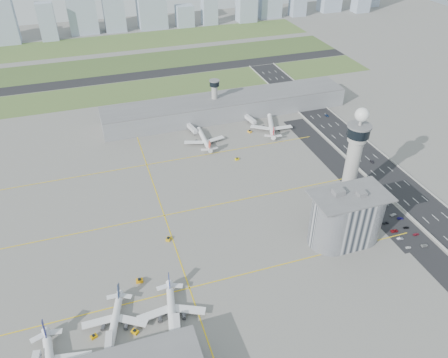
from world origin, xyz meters
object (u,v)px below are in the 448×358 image
object	(u,v)px
car_lot_7	(416,234)
car_hw_1	(372,162)
tug_0	(94,336)
airplane_far_b	(271,123)
car_lot_1	(400,238)
car_hw_2	(327,115)
car_lot_0	(408,247)
jet_bridge_near_2	(178,343)
jet_bridge_far_0	(189,126)
jet_bridge_far_1	(246,118)
car_lot_8	(406,228)
car_lot_9	(400,218)
admin_building	(346,217)
airplane_near_b	(114,320)
car_lot_10	(393,215)
airplane_near_c	(171,310)
car_lot_2	(394,231)
car_lot_11	(386,205)
car_lot_5	(374,210)
car_lot_3	(386,223)
car_hw_4	(284,91)
secondary_tower	(215,95)
tug_4	(237,159)
tug_5	(250,131)
tug_2	(140,280)
car_lot_4	(380,217)
tug_3	(168,239)
control_tower	(354,154)
car_lot_6	(425,245)
tug_1	(135,331)

from	to	relation	value
car_lot_7	car_hw_1	xyz separation A→B (m)	(21.16, 74.82, 0.05)
tug_0	airplane_far_b	bearing A→B (deg)	-64.32
car_lot_1	car_hw_2	world-z (taller)	car_lot_1
airplane_far_b	car_lot_0	bearing A→B (deg)	-154.77
jet_bridge_near_2	jet_bridge_far_0	world-z (taller)	same
jet_bridge_far_1	car_lot_8	xyz separation A→B (m)	(40.07, -158.38, -2.27)
car_lot_1	car_lot_9	xyz separation A→B (m)	(11.22, 15.01, 0.01)
admin_building	jet_bridge_near_2	distance (m)	112.69
airplane_near_b	car_lot_10	size ratio (longest dim) A/B	8.36
jet_bridge_far_1	airplane_near_c	bearing A→B (deg)	-40.51
car_lot_9	car_lot_10	distance (m)	4.63
car_lot_2	car_lot_11	bearing A→B (deg)	-16.82
car_lot_7	car_lot_0	bearing A→B (deg)	123.27
airplane_near_b	car_lot_5	bearing A→B (deg)	118.05
car_lot_0	car_hw_2	bearing A→B (deg)	-6.55
car_lot_3	car_hw_4	xyz separation A→B (m)	(25.14, 197.33, 0.03)
car_hw_2	car_lot_2	bearing A→B (deg)	-109.98
secondary_tower	jet_bridge_far_0	bearing A→B (deg)	-147.26
tug_4	car_lot_2	bearing A→B (deg)	16.59
tug_5	car_lot_3	bearing A→B (deg)	85.27
car_lot_1	tug_2	bearing A→B (deg)	90.84
tug_4	car_hw_4	xyz separation A→B (m)	(84.71, 102.40, -0.21)
airplane_near_c	car_lot_4	distance (m)	139.16
airplane_far_b	car_lot_8	size ratio (longest dim) A/B	11.96
car_lot_2	car_hw_2	bearing A→B (deg)	-7.01
airplane_far_b	car_lot_9	size ratio (longest dim) A/B	10.60
airplane_near_b	car_lot_4	xyz separation A→B (m)	(161.32, 28.07, -4.46)
airplane_near_c	car_lot_3	xyz separation A→B (m)	(135.45, 25.85, -4.75)
car_lot_9	car_hw_2	size ratio (longest dim) A/B	0.89
airplane_near_c	tug_4	size ratio (longest dim) A/B	13.59
jet_bridge_far_0	car_lot_7	world-z (taller)	jet_bridge_far_0
car_lot_1	tug_3	bearing A→B (deg)	78.65
car_lot_4	car_lot_9	bearing A→B (deg)	-109.62
car_lot_11	car_lot_9	bearing A→B (deg)	176.05
tug_4	car_hw_2	bearing A→B (deg)	99.58
car_lot_5	car_lot_9	bearing A→B (deg)	-130.48
control_tower	jet_bridge_near_2	world-z (taller)	control_tower
airplane_far_b	car_lot_7	bearing A→B (deg)	-150.08
car_hw_1	car_lot_7	bearing A→B (deg)	-102.24
tug_5	car_lot_0	world-z (taller)	tug_5
car_lot_0	car_lot_4	distance (m)	27.18
car_lot_2	car_hw_2	xyz separation A→B (m)	(37.49, 144.58, -0.04)
airplane_near_c	car_lot_6	bearing A→B (deg)	100.52
car_lot_0	car_lot_1	bearing A→B (deg)	4.30
car_lot_5	car_lot_7	distance (m)	28.42
car_hw_4	car_lot_7	bearing A→B (deg)	-96.57
car_lot_1	car_lot_3	distance (m)	14.28
airplane_near_b	car_hw_4	distance (m)	288.37
tug_1	jet_bridge_far_1	bearing A→B (deg)	-165.70
jet_bridge_far_0	car_lot_5	bearing A→B (deg)	20.57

